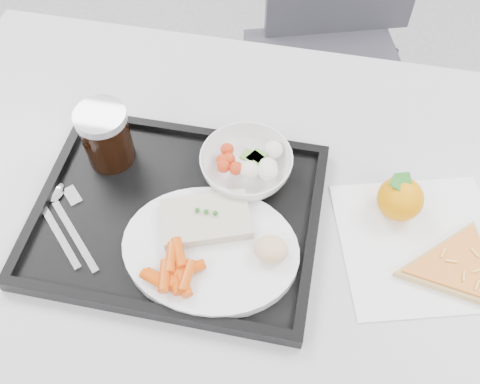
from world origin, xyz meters
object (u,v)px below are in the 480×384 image
object	(u,v)px
chair	(336,35)
salad_bowl	(246,165)
pizza_slice	(458,268)
table	(239,225)
tray	(178,215)
dinner_plate	(211,249)
cola_glass	(106,135)
tangerine	(400,199)

from	to	relation	value
chair	salad_bowl	xyz separation A→B (m)	(-0.12, -0.67, 0.25)
pizza_slice	salad_bowl	bearing A→B (deg)	162.92
table	tray	size ratio (longest dim) A/B	2.67
tray	pizza_slice	xyz separation A→B (m)	(0.44, -0.01, 0.00)
salad_bowl	pizza_slice	xyz separation A→B (m)	(0.35, -0.11, -0.03)
chair	dinner_plate	bearing A→B (deg)	-100.00
salad_bowl	cola_glass	world-z (taller)	cola_glass
table	dinner_plate	world-z (taller)	dinner_plate
tangerine	pizza_slice	distance (m)	0.13
chair	cola_glass	distance (m)	0.81
pizza_slice	chair	bearing A→B (deg)	106.32
table	cola_glass	world-z (taller)	cola_glass
cola_glass	pizza_slice	xyz separation A→B (m)	(0.58, -0.10, -0.06)
tray	dinner_plate	distance (m)	0.09
tray	table	bearing A→B (deg)	26.07
chair	pizza_slice	xyz separation A→B (m)	(0.23, -0.77, 0.22)
dinner_plate	cola_glass	world-z (taller)	cola_glass
table	dinner_plate	xyz separation A→B (m)	(-0.02, -0.10, 0.09)
tray	dinner_plate	xyz separation A→B (m)	(0.07, -0.06, 0.02)
salad_bowl	chair	bearing A→B (deg)	79.77
dinner_plate	tangerine	size ratio (longest dim) A/B	3.20
chair	pizza_slice	distance (m)	0.84
salad_bowl	pizza_slice	bearing A→B (deg)	-17.08
cola_glass	tangerine	bearing A→B (deg)	-0.70
tray	pizza_slice	bearing A→B (deg)	-1.10
tray	pizza_slice	distance (m)	0.44
chair	tray	world-z (taller)	chair
dinner_plate	cola_glass	bearing A→B (deg)	144.69
chair	dinner_plate	distance (m)	0.87
table	tray	world-z (taller)	tray
table	dinner_plate	size ratio (longest dim) A/B	4.44
salad_bowl	pizza_slice	size ratio (longest dim) A/B	0.61
chair	tray	distance (m)	0.82
dinner_plate	cola_glass	distance (m)	0.26
chair	tangerine	size ratio (longest dim) A/B	11.02
table	tangerine	xyz separation A→B (m)	(0.25, 0.04, 0.10)
chair	salad_bowl	world-z (taller)	chair
cola_glass	tangerine	distance (m)	0.49
dinner_plate	cola_glass	size ratio (longest dim) A/B	2.50
table	salad_bowl	distance (m)	0.12
salad_bowl	cola_glass	xyz separation A→B (m)	(-0.23, -0.01, 0.03)
table	dinner_plate	distance (m)	0.14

